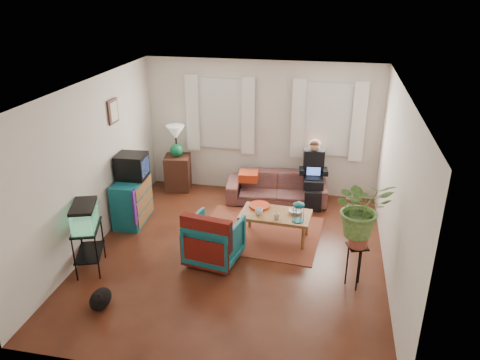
% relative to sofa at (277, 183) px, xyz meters
% --- Properties ---
extents(floor, '(4.50, 5.00, 0.01)m').
position_rel_sofa_xyz_m(floor, '(-0.38, -2.05, -0.37)').
color(floor, '#4F2B14').
rests_on(floor, ground).
extents(ceiling, '(4.50, 5.00, 0.01)m').
position_rel_sofa_xyz_m(ceiling, '(-0.38, -2.05, 2.23)').
color(ceiling, white).
rests_on(ceiling, wall_back).
extents(wall_back, '(4.50, 0.01, 2.60)m').
position_rel_sofa_xyz_m(wall_back, '(-0.38, 0.45, 0.93)').
color(wall_back, silver).
rests_on(wall_back, floor).
extents(wall_front, '(4.50, 0.01, 2.60)m').
position_rel_sofa_xyz_m(wall_front, '(-0.38, -4.55, 0.93)').
color(wall_front, silver).
rests_on(wall_front, floor).
extents(wall_left, '(0.01, 5.00, 2.60)m').
position_rel_sofa_xyz_m(wall_left, '(-2.63, -2.05, 0.93)').
color(wall_left, silver).
rests_on(wall_left, floor).
extents(wall_right, '(0.01, 5.00, 2.60)m').
position_rel_sofa_xyz_m(wall_right, '(1.87, -2.05, 0.93)').
color(wall_right, silver).
rests_on(wall_right, floor).
extents(window_left, '(1.08, 0.04, 1.38)m').
position_rel_sofa_xyz_m(window_left, '(-1.18, 0.43, 1.18)').
color(window_left, white).
rests_on(window_left, wall_back).
extents(window_right, '(1.08, 0.04, 1.38)m').
position_rel_sofa_xyz_m(window_right, '(0.87, 0.43, 1.18)').
color(window_right, white).
rests_on(window_right, wall_back).
extents(curtains_left, '(1.36, 0.06, 1.50)m').
position_rel_sofa_xyz_m(curtains_left, '(-1.18, 0.35, 1.18)').
color(curtains_left, white).
rests_on(curtains_left, wall_back).
extents(curtains_right, '(1.36, 0.06, 1.50)m').
position_rel_sofa_xyz_m(curtains_right, '(0.87, 0.35, 1.18)').
color(curtains_right, white).
rests_on(curtains_right, wall_back).
extents(picture_frame, '(0.04, 0.32, 0.40)m').
position_rel_sofa_xyz_m(picture_frame, '(-2.60, -1.20, 1.58)').
color(picture_frame, '#3D2616').
rests_on(picture_frame, wall_left).
extents(area_rug, '(2.12, 1.75, 0.01)m').
position_rel_sofa_xyz_m(area_rug, '(-0.12, -1.30, -0.36)').
color(area_rug, maroon).
rests_on(area_rug, floor).
extents(sofa, '(1.95, 0.93, 0.74)m').
position_rel_sofa_xyz_m(sofa, '(0.00, 0.00, 0.00)').
color(sofa, brown).
rests_on(sofa, floor).
extents(seated_person, '(0.53, 0.62, 1.12)m').
position_rel_sofa_xyz_m(seated_person, '(0.67, 0.07, 0.19)').
color(seated_person, black).
rests_on(seated_person, sofa).
extents(side_table, '(0.56, 0.56, 0.70)m').
position_rel_sofa_xyz_m(side_table, '(-2.03, 0.17, -0.02)').
color(side_table, '#402E18').
rests_on(side_table, floor).
extents(table_lamp, '(0.42, 0.42, 0.64)m').
position_rel_sofa_xyz_m(table_lamp, '(-2.03, 0.17, 0.64)').
color(table_lamp, white).
rests_on(table_lamp, side_table).
extents(dresser, '(0.49, 0.91, 0.80)m').
position_rel_sofa_xyz_m(dresser, '(-2.37, -1.31, 0.03)').
color(dresser, '#105E62').
rests_on(dresser, floor).
extents(crt_tv, '(0.51, 0.47, 0.42)m').
position_rel_sofa_xyz_m(crt_tv, '(-2.36, -1.22, 0.64)').
color(crt_tv, black).
rests_on(crt_tv, dresser).
extents(aquarium_stand, '(0.53, 0.71, 0.70)m').
position_rel_sofa_xyz_m(aquarium_stand, '(-2.38, -2.84, -0.02)').
color(aquarium_stand, black).
rests_on(aquarium_stand, floor).
extents(aquarium, '(0.48, 0.64, 0.37)m').
position_rel_sofa_xyz_m(aquarium, '(-2.38, -2.84, 0.52)').
color(aquarium, '#7FD899').
rests_on(aquarium, aquarium_stand).
extents(black_cat, '(0.35, 0.44, 0.33)m').
position_rel_sofa_xyz_m(black_cat, '(-1.83, -3.64, -0.20)').
color(black_cat, black).
rests_on(black_cat, floor).
extents(armchair, '(0.85, 0.81, 0.76)m').
position_rel_sofa_xyz_m(armchair, '(-0.65, -2.25, 0.01)').
color(armchair, '#12656C').
rests_on(armchair, floor).
extents(serape_throw, '(0.78, 0.30, 0.63)m').
position_rel_sofa_xyz_m(serape_throw, '(-0.70, -2.54, 0.17)').
color(serape_throw, '#9E0A0A').
rests_on(serape_throw, armchair).
extents(coffee_table, '(1.16, 0.69, 0.47)m').
position_rel_sofa_xyz_m(coffee_table, '(0.16, -1.43, -0.14)').
color(coffee_table, brown).
rests_on(coffee_table, floor).
extents(cup_a, '(0.14, 0.14, 0.10)m').
position_rel_sofa_xyz_m(cup_a, '(-0.10, -1.51, 0.15)').
color(cup_a, white).
rests_on(cup_a, coffee_table).
extents(cup_b, '(0.11, 0.11, 0.10)m').
position_rel_sofa_xyz_m(cup_b, '(0.20, -1.62, 0.14)').
color(cup_b, beige).
rests_on(cup_b, coffee_table).
extents(bowl, '(0.24, 0.24, 0.06)m').
position_rel_sofa_xyz_m(bowl, '(0.48, -1.35, 0.12)').
color(bowl, white).
rests_on(bowl, coffee_table).
extents(snack_tray, '(0.37, 0.37, 0.04)m').
position_rel_sofa_xyz_m(snack_tray, '(-0.13, -1.26, 0.12)').
color(snack_tray, '#B21414').
rests_on(snack_tray, coffee_table).
extents(birdcage, '(0.20, 0.20, 0.33)m').
position_rel_sofa_xyz_m(birdcage, '(0.54, -1.61, 0.26)').
color(birdcage, '#115B6B').
rests_on(birdcage, coffee_table).
extents(plant_stand, '(0.35, 0.35, 0.65)m').
position_rel_sofa_xyz_m(plant_stand, '(1.41, -2.50, -0.04)').
color(plant_stand, black).
rests_on(plant_stand, floor).
extents(potted_plant, '(0.90, 0.84, 0.82)m').
position_rel_sofa_xyz_m(potted_plant, '(1.41, -2.50, 0.72)').
color(potted_plant, '#599947').
rests_on(potted_plant, plant_stand).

